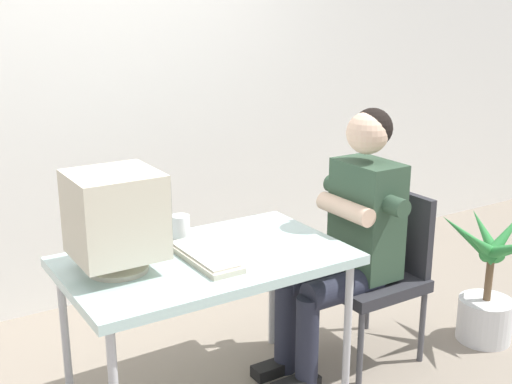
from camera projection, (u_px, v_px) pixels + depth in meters
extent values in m
cube|color=silver|center=(138.00, 52.00, 3.90)|extent=(8.00, 0.10, 3.00)
cylinder|color=#B7B7BC|center=(347.00, 332.00, 2.96)|extent=(0.04, 0.04, 0.69)
cylinder|color=#B7B7BC|center=(66.00, 339.00, 2.90)|extent=(0.04, 0.04, 0.69)
cylinder|color=#B7B7BC|center=(272.00, 285.00, 3.47)|extent=(0.04, 0.04, 0.69)
cube|color=silver|center=(206.00, 261.00, 2.83)|extent=(1.23, 0.74, 0.04)
cylinder|color=beige|center=(118.00, 269.00, 2.67)|extent=(0.25, 0.25, 0.02)
cylinder|color=beige|center=(118.00, 260.00, 2.66)|extent=(0.06, 0.06, 0.05)
cube|color=beige|center=(115.00, 214.00, 2.60)|extent=(0.34, 0.33, 0.34)
cube|color=black|center=(156.00, 207.00, 2.69)|extent=(0.01, 0.28, 0.28)
cube|color=beige|center=(204.00, 257.00, 2.78)|extent=(0.15, 0.45, 0.02)
cube|color=beige|center=(204.00, 254.00, 2.78)|extent=(0.13, 0.41, 0.01)
cylinder|color=#4C4C51|center=(360.00, 348.00, 3.12)|extent=(0.03, 0.03, 0.39)
cylinder|color=#4C4C51|center=(422.00, 326.00, 3.33)|extent=(0.03, 0.03, 0.39)
cylinder|color=#4C4C51|center=(309.00, 315.00, 3.45)|extent=(0.03, 0.03, 0.39)
cylinder|color=#4C4C51|center=(368.00, 297.00, 3.67)|extent=(0.03, 0.03, 0.39)
cube|color=#2D2D33|center=(366.00, 280.00, 3.33)|extent=(0.47, 0.47, 0.06)
cube|color=#2D2D33|center=(400.00, 229.00, 3.37)|extent=(0.04, 0.43, 0.41)
cube|color=#334C38|center=(366.00, 218.00, 3.22)|extent=(0.22, 0.34, 0.58)
sphere|color=beige|center=(368.00, 133.00, 3.09)|extent=(0.20, 0.20, 0.20)
sphere|color=black|center=(373.00, 128.00, 3.10)|extent=(0.19, 0.19, 0.19)
cylinder|color=#262838|center=(343.00, 288.00, 3.12)|extent=(0.42, 0.14, 0.14)
cylinder|color=#262838|center=(320.00, 275.00, 3.27)|extent=(0.42, 0.14, 0.14)
cylinder|color=#262838|center=(307.00, 343.00, 3.08)|extent=(0.11, 0.11, 0.47)
cylinder|color=#262838|center=(285.00, 328.00, 3.23)|extent=(0.11, 0.11, 0.47)
cube|color=black|center=(275.00, 368.00, 3.26)|extent=(0.24, 0.09, 0.06)
cylinder|color=#334C38|center=(393.00, 206.00, 3.02)|extent=(0.09, 0.14, 0.09)
cylinder|color=#334C38|center=(338.00, 186.00, 3.34)|extent=(0.09, 0.14, 0.09)
cylinder|color=beige|center=(345.00, 209.00, 3.13)|extent=(0.09, 0.34, 0.09)
cylinder|color=silver|center=(484.00, 319.00, 3.57)|extent=(0.29, 0.29, 0.24)
cylinder|color=brown|center=(489.00, 277.00, 3.50)|extent=(0.04, 0.04, 0.27)
cone|color=#328740|center=(507.00, 234.00, 3.49)|extent=(0.33, 0.09, 0.28)
cone|color=#328740|center=(485.00, 234.00, 3.56)|extent=(0.22, 0.33, 0.27)
cone|color=#328740|center=(469.00, 238.00, 3.49)|extent=(0.23, 0.32, 0.28)
cone|color=#328740|center=(480.00, 244.00, 3.37)|extent=(0.34, 0.11, 0.26)
cone|color=#328740|center=(507.00, 250.00, 3.32)|extent=(0.16, 0.34, 0.26)
cylinder|color=white|center=(181.00, 227.00, 3.03)|extent=(0.09, 0.09, 0.11)
torus|color=white|center=(176.00, 224.00, 3.07)|extent=(0.07, 0.01, 0.07)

